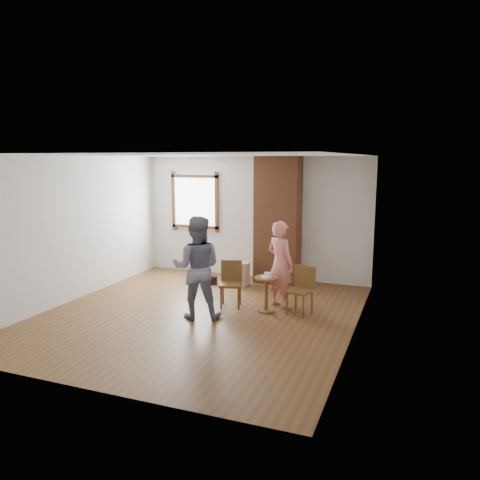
# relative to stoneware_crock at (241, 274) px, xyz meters

# --- Properties ---
(ground) EXTENTS (5.50, 5.50, 0.00)m
(ground) POSITION_rel_stoneware_crock_xyz_m (0.01, -1.96, -0.24)
(ground) COLOR brown
(ground) RESTS_ON ground
(room_shell) EXTENTS (5.04, 5.52, 2.62)m
(room_shell) POSITION_rel_stoneware_crock_xyz_m (-0.04, -1.36, 1.57)
(room_shell) COLOR silver
(room_shell) RESTS_ON ground
(brick_chimney) EXTENTS (0.90, 0.50, 2.60)m
(brick_chimney) POSITION_rel_stoneware_crock_xyz_m (0.61, 0.54, 1.06)
(brick_chimney) COLOR brown
(brick_chimney) RESTS_ON ground
(stoneware_crock) EXTENTS (0.48, 0.48, 0.48)m
(stoneware_crock) POSITION_rel_stoneware_crock_xyz_m (0.00, 0.00, 0.00)
(stoneware_crock) COLOR tan
(stoneware_crock) RESTS_ON ground
(dark_pot) EXTENTS (0.22, 0.22, 0.17)m
(dark_pot) POSITION_rel_stoneware_crock_xyz_m (-0.55, -0.14, -0.15)
(dark_pot) COLOR black
(dark_pot) RESTS_ON ground
(dining_chair_left) EXTENTS (0.46, 0.46, 0.79)m
(dining_chair_left) POSITION_rel_stoneware_crock_xyz_m (0.32, -1.32, 0.21)
(dining_chair_left) COLOR brown
(dining_chair_left) RESTS_ON ground
(dining_chair_right) EXTENTS (0.46, 0.46, 0.80)m
(dining_chair_right) POSITION_rel_stoneware_crock_xyz_m (1.58, -1.30, 0.21)
(dining_chair_right) COLOR brown
(dining_chair_right) RESTS_ON ground
(side_table) EXTENTS (0.40, 0.40, 0.60)m
(side_table) POSITION_rel_stoneware_crock_xyz_m (1.00, -1.42, 0.17)
(side_table) COLOR brown
(side_table) RESTS_ON ground
(cake_plate) EXTENTS (0.18, 0.18, 0.01)m
(cake_plate) POSITION_rel_stoneware_crock_xyz_m (1.00, -1.42, 0.37)
(cake_plate) COLOR white
(cake_plate) RESTS_ON side_table
(cake_slice) EXTENTS (0.08, 0.07, 0.06)m
(cake_slice) POSITION_rel_stoneware_crock_xyz_m (1.01, -1.42, 0.40)
(cake_slice) COLOR white
(cake_slice) RESTS_ON cake_plate
(man) EXTENTS (0.96, 0.85, 1.66)m
(man) POSITION_rel_stoneware_crock_xyz_m (0.05, -2.08, 0.59)
(man) COLOR #15183B
(man) RESTS_ON ground
(person_pink) EXTENTS (0.65, 0.57, 1.51)m
(person_pink) POSITION_rel_stoneware_crock_xyz_m (1.13, -1.05, 0.52)
(person_pink) COLOR #E77C73
(person_pink) RESTS_ON ground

